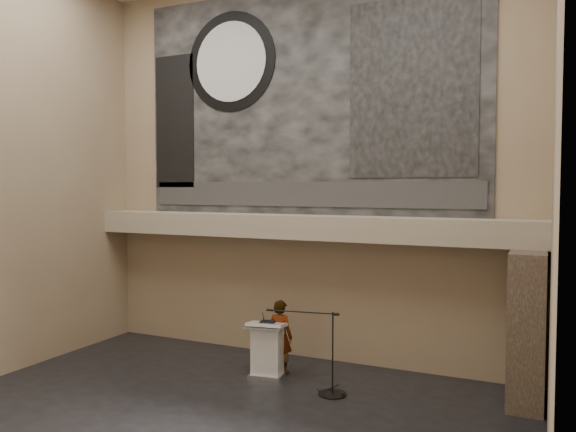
% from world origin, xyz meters
% --- Properties ---
extents(floor, '(10.00, 10.00, 0.00)m').
position_xyz_m(floor, '(0.00, 0.00, 0.00)').
color(floor, black).
rests_on(floor, ground).
extents(wall_back, '(10.00, 0.02, 8.50)m').
position_xyz_m(wall_back, '(0.00, 4.00, 4.25)').
color(wall_back, '#8D7459').
rests_on(wall_back, floor).
extents(wall_right, '(0.02, 8.00, 8.50)m').
position_xyz_m(wall_right, '(5.00, 0.00, 4.25)').
color(wall_right, '#8D7459').
rests_on(wall_right, floor).
extents(soffit, '(10.00, 0.80, 0.50)m').
position_xyz_m(soffit, '(0.00, 3.60, 2.95)').
color(soffit, gray).
rests_on(soffit, wall_back).
extents(sprinkler_left, '(0.04, 0.04, 0.06)m').
position_xyz_m(sprinkler_left, '(-1.60, 3.55, 2.67)').
color(sprinkler_left, '#B2893D').
rests_on(sprinkler_left, soffit).
extents(sprinkler_right, '(0.04, 0.04, 0.06)m').
position_xyz_m(sprinkler_right, '(1.90, 3.55, 2.67)').
color(sprinkler_right, '#B2893D').
rests_on(sprinkler_right, soffit).
extents(banner, '(8.00, 0.05, 5.00)m').
position_xyz_m(banner, '(0.00, 3.97, 5.70)').
color(banner, black).
rests_on(banner, wall_back).
extents(banner_text_strip, '(7.76, 0.02, 0.55)m').
position_xyz_m(banner_text_strip, '(0.00, 3.93, 3.65)').
color(banner_text_strip, '#2B2B2B').
rests_on(banner_text_strip, banner).
extents(banner_clock_rim, '(2.30, 0.02, 2.30)m').
position_xyz_m(banner_clock_rim, '(-1.80, 3.93, 6.70)').
color(banner_clock_rim, black).
rests_on(banner_clock_rim, banner).
extents(banner_clock_face, '(1.84, 0.02, 1.84)m').
position_xyz_m(banner_clock_face, '(-1.80, 3.91, 6.70)').
color(banner_clock_face, silver).
rests_on(banner_clock_face, banner).
extents(banner_building_print, '(2.60, 0.02, 3.60)m').
position_xyz_m(banner_building_print, '(2.40, 3.93, 5.80)').
color(banner_building_print, black).
rests_on(banner_building_print, banner).
extents(banner_brick_print, '(1.10, 0.02, 3.20)m').
position_xyz_m(banner_brick_print, '(-3.40, 3.93, 5.40)').
color(banner_brick_print, black).
rests_on(banner_brick_print, banner).
extents(stone_pier, '(0.60, 1.40, 2.70)m').
position_xyz_m(stone_pier, '(4.65, 3.15, 1.35)').
color(stone_pier, '#3E3126').
rests_on(stone_pier, floor).
extents(lectern, '(0.81, 0.63, 1.14)m').
position_xyz_m(lectern, '(-0.10, 2.43, 0.55)').
color(lectern, silver).
rests_on(lectern, floor).
extents(binder, '(0.32, 0.27, 0.04)m').
position_xyz_m(binder, '(-0.09, 2.43, 1.12)').
color(binder, black).
rests_on(binder, lectern).
extents(papers, '(0.23, 0.29, 0.00)m').
position_xyz_m(papers, '(-0.17, 2.39, 1.10)').
color(papers, white).
rests_on(papers, lectern).
extents(speaker_person, '(0.59, 0.42, 1.51)m').
position_xyz_m(speaker_person, '(0.03, 2.78, 0.75)').
color(speaker_person, silver).
rests_on(speaker_person, floor).
extents(mic_stand, '(1.51, 0.52, 1.54)m').
position_xyz_m(mic_stand, '(1.38, 2.07, 0.24)').
color(mic_stand, black).
rests_on(mic_stand, floor).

